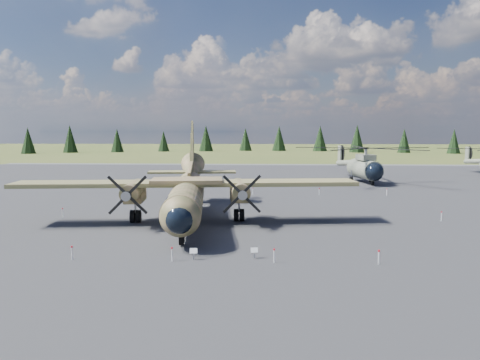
{
  "coord_description": "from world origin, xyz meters",
  "views": [
    {
      "loc": [
        1.41,
        -40.11,
        7.6
      ],
      "look_at": [
        -0.81,
        2.0,
        3.24
      ],
      "focal_mm": 35.0,
      "sensor_mm": 36.0,
      "label": 1
    }
  ],
  "objects": [
    {
      "name": "apron",
      "position": [
        0.0,
        10.0,
        0.0
      ],
      "size": [
        120.0,
        120.0,
        0.04
      ],
      "primitive_type": "cube",
      "color": "#58595D",
      "rests_on": "ground"
    },
    {
      "name": "helicopter_near",
      "position": [
        16.18,
        29.86,
        3.79
      ],
      "size": [
        23.71,
        26.1,
        5.35
      ],
      "rotation": [
        0.0,
        0.0,
        0.14
      ],
      "color": "gray",
      "rests_on": "ground"
    },
    {
      "name": "barrier_fence",
      "position": [
        -0.46,
        -0.08,
        0.51
      ],
      "size": [
        33.12,
        29.62,
        0.85
      ],
      "color": "silver",
      "rests_on": "ground"
    },
    {
      "name": "info_placard_right",
      "position": [
        0.83,
        -12.6,
        0.44
      ],
      "size": [
        0.45,
        0.24,
        0.67
      ],
      "rotation": [
        0.0,
        0.0,
        0.15
      ],
      "color": "gray",
      "rests_on": "ground"
    },
    {
      "name": "treeline",
      "position": [
        7.24,
        -0.06,
        4.75
      ],
      "size": [
        301.6,
        300.79,
        11.0
      ],
      "color": "black",
      "rests_on": "ground"
    },
    {
      "name": "ground",
      "position": [
        0.0,
        0.0,
        0.0
      ],
      "size": [
        500.0,
        500.0,
        0.0
      ],
      "primitive_type": "plane",
      "color": "#4E5224",
      "rests_on": "ground"
    },
    {
      "name": "transport_plane",
      "position": [
        -5.13,
        -0.86,
        2.67
      ],
      "size": [
        28.29,
        25.57,
        9.31
      ],
      "rotation": [
        0.0,
        0.0,
        0.12
      ],
      "color": "#3F4424",
      "rests_on": "ground"
    },
    {
      "name": "info_placard_left",
      "position": [
        -2.78,
        -13.09,
        0.47
      ],
      "size": [
        0.47,
        0.24,
        0.71
      ],
      "rotation": [
        0.0,
        0.0,
        0.12
      ],
      "color": "gray",
      "rests_on": "ground"
    }
  ]
}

